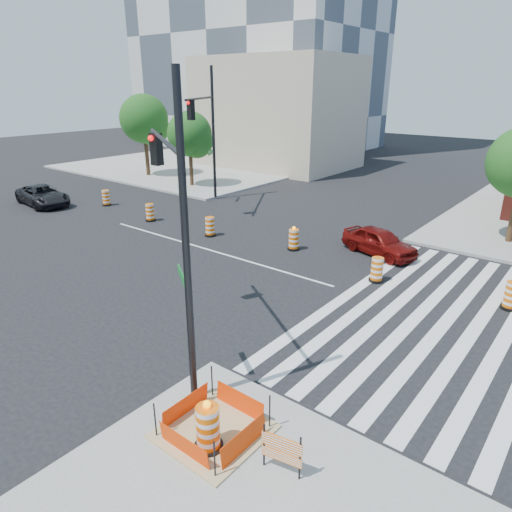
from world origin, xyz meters
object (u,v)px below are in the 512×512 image
Objects in this scene: dark_suv at (43,195)px; signal_pole_nw at (207,124)px; red_coupe at (379,241)px; signal_pole_se at (174,204)px.

dark_suv is 0.55× the size of signal_pole_nw.
dark_suv is at bearing -82.44° from signal_pole_nw.
signal_pole_nw is at bearing 97.71° from red_coupe.
red_coupe is at bearing -58.13° from signal_pole_se.
dark_suv reaches higher than red_coupe.
red_coupe is 0.48× the size of signal_pole_se.
dark_suv is 22.58m from signal_pole_se.
signal_pole_nw is at bearing -14.50° from signal_pole_se.
dark_suv is at bearing 15.31° from signal_pole_se.
red_coupe is at bearing 50.58° from signal_pole_nw.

